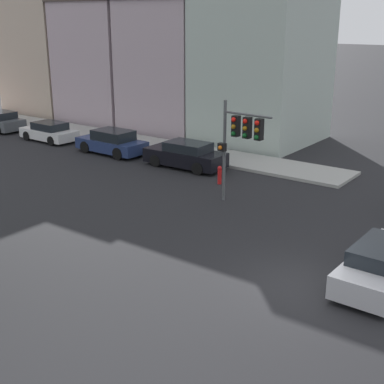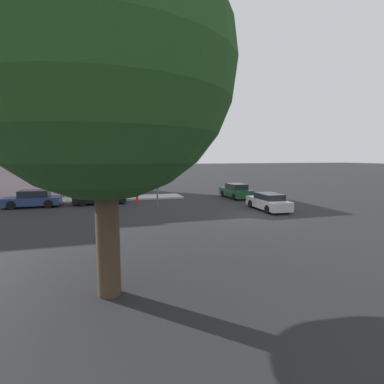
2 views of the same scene
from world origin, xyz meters
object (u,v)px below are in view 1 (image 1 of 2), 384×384
object	(u,v)px
parked_car_0	(186,155)
parked_car_3	(0,121)
traffic_signal	(240,133)
crossing_car_0	(383,264)
parked_car_2	(49,132)
fire_hydrant	(220,174)
parked_car_1	(112,142)

from	to	relation	value
parked_car_0	parked_car_3	size ratio (longest dim) A/B	1.19
traffic_signal	crossing_car_0	world-z (taller)	traffic_signal
crossing_car_0	parked_car_3	world-z (taller)	parked_car_3
traffic_signal	parked_car_2	world-z (taller)	traffic_signal
crossing_car_0	fire_hydrant	bearing A→B (deg)	61.00
parked_car_3	fire_hydrant	size ratio (longest dim) A/B	4.22
traffic_signal	fire_hydrant	world-z (taller)	traffic_signal
parked_car_1	parked_car_2	world-z (taller)	parked_car_1
parked_car_1	fire_hydrant	distance (m)	8.77
parked_car_2	parked_car_3	world-z (taller)	parked_car_3
parked_car_3	crossing_car_0	bearing A→B (deg)	167.29
parked_car_1	parked_car_3	size ratio (longest dim) A/B	1.16
crossing_car_0	parked_car_1	world-z (taller)	parked_car_1
crossing_car_0	parked_car_1	size ratio (longest dim) A/B	1.01
traffic_signal	parked_car_2	bearing A→B (deg)	-98.25
traffic_signal	parked_car_0	bearing A→B (deg)	-119.03
traffic_signal	parked_car_3	bearing A→B (deg)	-95.75
fire_hydrant	parked_car_2	bearing A→B (deg)	84.85
parked_car_1	parked_car_3	bearing A→B (deg)	0.38
parked_car_1	parked_car_2	xyz separation A→B (m)	(0.02, 5.86, -0.08)
crossing_car_0	parked_car_1	distance (m)	19.81
parked_car_0	crossing_car_0	bearing A→B (deg)	149.71
parked_car_0	parked_car_3	world-z (taller)	parked_car_0
parked_car_1	parked_car_3	distance (m)	11.48
traffic_signal	parked_car_3	xyz separation A→B (m)	(3.41, 22.51, -2.53)
parked_car_2	parked_car_0	bearing A→B (deg)	-178.47
crossing_car_0	parked_car_2	bearing A→B (deg)	75.02
traffic_signal	parked_car_0	xyz separation A→B (m)	(3.45, 5.55, -2.50)
parked_car_1	fire_hydrant	size ratio (longest dim) A/B	4.90
parked_car_0	fire_hydrant	bearing A→B (deg)	154.13
traffic_signal	crossing_car_0	size ratio (longest dim) A/B	0.99
parked_car_0	parked_car_2	world-z (taller)	parked_car_0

